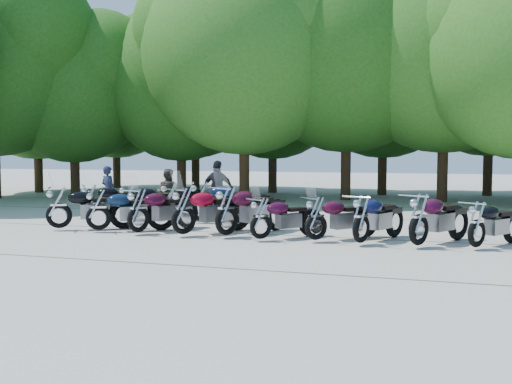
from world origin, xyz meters
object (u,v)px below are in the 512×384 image
(rider_1, at_px, (168,193))
(motorcycle_9, at_px, (477,223))
(motorcycle_0, at_px, (59,206))
(motorcycle_5, at_px, (261,217))
(motorcycle_10, at_px, (91,199))
(motorcycle_11, at_px, (129,200))
(motorcycle_1, at_px, (98,208))
(rider_2, at_px, (218,190))
(motorcycle_2, at_px, (138,209))
(motorcycle_12, at_px, (171,199))
(motorcycle_4, at_px, (227,209))
(motorcycle_6, at_px, (316,217))
(motorcycle_7, at_px, (361,217))
(motorcycle_13, at_px, (201,200))
(rider_0, at_px, (108,190))
(motorcycle_8, at_px, (419,217))
(motorcycle_3, at_px, (184,209))

(rider_1, bearing_deg, motorcycle_9, 155.68)
(motorcycle_0, relative_size, motorcycle_5, 1.14)
(motorcycle_10, distance_m, motorcycle_11, 1.28)
(motorcycle_1, bearing_deg, rider_2, -58.90)
(motorcycle_2, bearing_deg, motorcycle_12, -58.69)
(motorcycle_1, relative_size, motorcycle_4, 0.89)
(motorcycle_12, distance_m, rider_2, 1.54)
(motorcycle_11, bearing_deg, motorcycle_0, 134.35)
(motorcycle_6, relative_size, motorcycle_7, 0.93)
(motorcycle_9, height_order, rider_2, rider_2)
(motorcycle_1, height_order, motorcycle_13, motorcycle_13)
(motorcycle_10, relative_size, rider_2, 1.19)
(rider_1, bearing_deg, motorcycle_2, 103.19)
(rider_0, bearing_deg, motorcycle_10, 115.38)
(motorcycle_5, relative_size, motorcycle_8, 0.86)
(motorcycle_8, distance_m, motorcycle_12, 7.97)
(motorcycle_7, bearing_deg, rider_1, -8.52)
(motorcycle_3, relative_size, motorcycle_9, 1.16)
(motorcycle_6, relative_size, rider_2, 1.17)
(rider_1, bearing_deg, motorcycle_10, 27.81)
(motorcycle_3, bearing_deg, motorcycle_5, -152.58)
(rider_1, bearing_deg, motorcycle_1, 85.50)
(motorcycle_12, bearing_deg, motorcycle_6, -156.94)
(motorcycle_11, bearing_deg, motorcycle_7, -144.81)
(motorcycle_11, bearing_deg, motorcycle_3, -166.00)
(motorcycle_1, xyz_separation_m, rider_0, (-2.11, 3.98, 0.18))
(motorcycle_3, distance_m, rider_2, 3.92)
(motorcycle_4, relative_size, motorcycle_13, 1.03)
(motorcycle_0, relative_size, rider_1, 1.51)
(motorcycle_7, height_order, motorcycle_10, motorcycle_7)
(motorcycle_1, height_order, motorcycle_3, motorcycle_3)
(motorcycle_10, xyz_separation_m, rider_2, (3.86, 1.15, 0.31))
(rider_1, bearing_deg, motorcycle_4, 130.42)
(motorcycle_10, distance_m, rider_1, 2.41)
(motorcycle_5, distance_m, motorcycle_7, 2.38)
(motorcycle_7, distance_m, rider_0, 9.96)
(motorcycle_10, distance_m, motorcycle_12, 2.73)
(motorcycle_3, bearing_deg, motorcycle_2, 31.04)
(motorcycle_10, bearing_deg, motorcycle_13, -129.53)
(motorcycle_13, height_order, rider_1, rider_1)
(motorcycle_4, height_order, motorcycle_12, motorcycle_4)
(motorcycle_11, height_order, rider_2, rider_2)
(motorcycle_0, relative_size, rider_0, 1.45)
(rider_1, bearing_deg, motorcycle_0, 68.05)
(motorcycle_12, bearing_deg, motorcycle_7, -153.72)
(motorcycle_0, height_order, motorcycle_1, motorcycle_0)
(motorcycle_4, distance_m, motorcycle_11, 5.03)
(motorcycle_6, height_order, motorcycle_10, motorcycle_10)
(motorcycle_9, distance_m, motorcycle_12, 9.08)
(motorcycle_8, xyz_separation_m, motorcycle_12, (-7.42, 2.92, -0.01))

